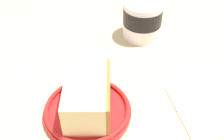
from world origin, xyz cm
name	(u,v)px	position (x,y,z in cm)	size (l,w,h in cm)	color
ground_plane	(91,85)	(0.00, 0.00, -1.51)	(147.04, 147.04, 3.02)	tan
small_plate	(87,110)	(-8.50, -0.97, 0.91)	(15.14, 15.14, 1.84)	red
cake_slice	(88,97)	(-8.47, -1.24, 4.34)	(12.52, 8.67, 6.51)	#9E662D
tea_mug	(142,18)	(16.74, -9.16, 4.70)	(11.29, 8.96, 8.59)	white
teaspoon	(18,76)	(-1.14, 14.56, 0.35)	(12.34, 4.54, 0.80)	silver
folded_napkin	(207,108)	(-4.88, -21.75, 0.30)	(12.70, 11.01, 0.60)	beige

